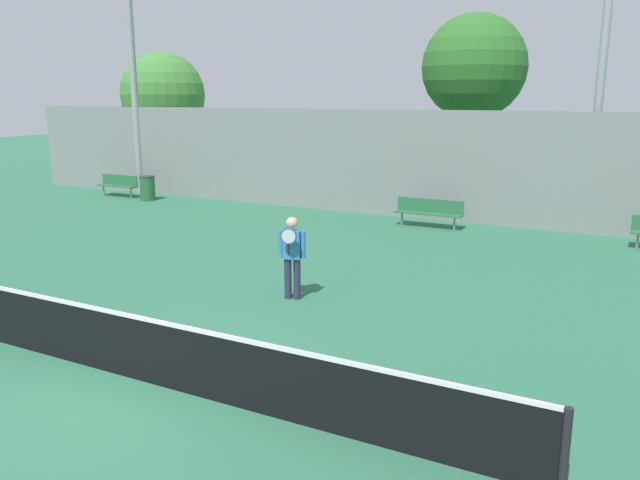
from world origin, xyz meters
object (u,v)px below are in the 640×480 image
tennis_net (139,348)px  light_pole_center_back (130,29)px  bench_adjacent_court (429,210)px  tennis_player (292,253)px  light_pole_near_left (604,46)px  bench_courtside_near (118,183)px  tree_dark_dense (163,95)px  tree_green_tall (474,67)px  trash_bin (148,188)px

tennis_net → light_pole_center_back: light_pole_center_back is taller
bench_adjacent_court → tennis_player: bearing=-91.3°
tennis_player → bench_adjacent_court: tennis_player is taller
tennis_net → light_pole_near_left: (4.51, 13.66, 4.74)m
bench_courtside_near → tree_dark_dense: tree_dark_dense is taller
bench_adjacent_court → light_pole_near_left: bearing=21.9°
bench_courtside_near → light_pole_center_back: 5.99m
bench_adjacent_court → tree_green_tall: (-0.73, 7.31, 4.44)m
bench_courtside_near → light_pole_near_left: (16.96, 1.72, 4.71)m
tree_dark_dense → light_pole_near_left: bearing=-14.7°
tennis_player → light_pole_near_left: (4.46, 9.56, 4.31)m
bench_courtside_near → bench_adjacent_court: size_ratio=0.89×
light_pole_near_left → trash_bin: 16.14m
tennis_net → tree_dark_dense: tree_dark_dense is taller
tennis_player → bench_adjacent_court: size_ratio=0.79×
light_pole_center_back → bench_adjacent_court: bearing=-5.3°
bench_courtside_near → bench_adjacent_court: bearing=0.0°
tennis_net → tennis_player: size_ratio=6.86×
light_pole_center_back → tree_dark_dense: bearing=122.7°
light_pole_near_left → bench_courtside_near: bearing=-174.2°
tennis_player → trash_bin: tennis_player is taller
tennis_net → trash_bin: (-10.79, 11.78, -0.02)m
tree_dark_dense → bench_adjacent_court: bearing=-23.5°
bench_courtside_near → tree_green_tall: (11.96, 7.31, 4.44)m
trash_bin → tennis_net: bearing=-47.5°
tennis_net → light_pole_center_back: 19.02m
trash_bin → tree_dark_dense: bearing=126.8°
bench_courtside_near → light_pole_near_left: bearing=5.8°
tennis_net → tennis_player: bearing=89.2°
tennis_net → tree_dark_dense: bearing=130.4°
tennis_net → tree_green_tall: bearing=91.5°
light_pole_near_left → trash_bin: size_ratio=9.33×
light_pole_near_left → trash_bin: light_pole_near_left is taller
light_pole_center_back → tree_dark_dense: size_ratio=1.85×
tennis_player → tree_green_tall: (-0.55, 15.15, 4.04)m
bench_courtside_near → tree_dark_dense: size_ratio=0.30×
tree_green_tall → tennis_player: bearing=-87.9°
tennis_net → bench_adjacent_court: (0.24, 11.94, 0.04)m
bench_courtside_near → tree_dark_dense: (-3.84, 7.19, 3.40)m
tennis_net → tree_green_tall: size_ratio=1.58×
tennis_player → tree_dark_dense: 22.41m
tennis_net → tree_green_tall: tree_green_tall is taller
tennis_player → tree_dark_dense: tree_dark_dense is taller
light_pole_near_left → tree_green_tall: light_pole_near_left is taller
trash_bin → tree_dark_dense: 9.81m
light_pole_center_back → tree_dark_dense: light_pole_center_back is taller
tennis_net → light_pole_near_left: light_pole_near_left is taller
trash_bin → tree_green_tall: (10.29, 7.47, 4.50)m
trash_bin → tree_green_tall: bearing=36.0°
tennis_net → trash_bin: size_ratio=11.99×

